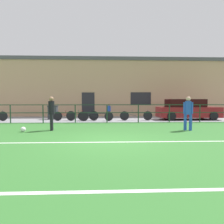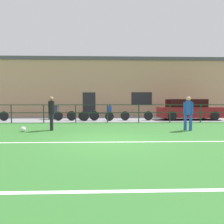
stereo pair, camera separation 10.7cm
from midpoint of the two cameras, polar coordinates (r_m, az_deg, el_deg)
The scene contains 16 objects.
ground at distance 7.12m, azimuth -0.93°, elevation -8.29°, with size 60.00×44.00×0.04m, color #33702D.
field_line_touchline at distance 6.98m, azimuth -0.90°, elevation -8.34°, with size 36.00×0.11×0.00m, color white.
field_line_hash at distance 3.39m, azimuth 0.95°, elevation -21.16°, with size 36.00×0.11×0.00m, color white.
pavement_strip at distance 15.54m, azimuth -1.76°, elevation -1.93°, with size 48.00×5.00×0.02m, color gray.
perimeter_fence at distance 12.99m, azimuth -1.63°, elevation 0.33°, with size 36.07×0.07×1.15m.
clubhouse_facade at distance 19.21m, azimuth -1.91°, elevation 6.82°, with size 28.00×2.56×5.20m.
player_goalkeeper at distance 10.03m, azimuth -16.74°, elevation 0.22°, with size 0.28×0.43×1.59m.
player_striker at distance 10.22m, azimuth 20.07°, elevation 0.20°, with size 0.41×0.28×1.58m.
soccer_ball_match at distance 10.02m, azimuth -23.69°, elevation -4.44°, with size 0.23×0.23×0.23m, color white.
spectator_child at distance 16.77m, azimuth -1.04°, elevation 0.61°, with size 0.29×0.19×1.09m.
parked_car_red at distance 15.96m, azimuth 19.92°, elevation 0.59°, with size 4.37×1.81×1.48m.
bicycle_parked_0 at distance 13.94m, azimuth -4.57°, elevation -1.17°, with size 2.28×0.04×0.71m.
bicycle_parked_1 at distance 14.41m, azimuth -11.79°, elevation -1.06°, with size 2.30×0.04×0.72m.
bicycle_parked_3 at distance 14.39m, azimuth 6.48°, elevation -0.99°, with size 2.27×0.04×0.73m.
bicycle_parked_4 at distance 14.29m, azimuth -8.44°, elevation -0.98°, with size 2.22×0.04×0.75m.
trash_bin_0 at distance 15.79m, azimuth -16.25°, elevation -0.08°, with size 0.68×0.58×1.01m.
Camera 1 is at (-0.24, -6.97, 1.40)m, focal length 32.96 mm.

